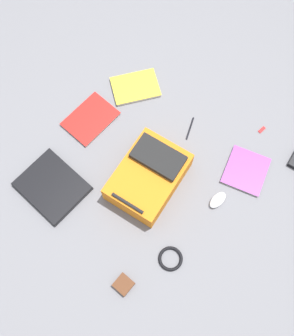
# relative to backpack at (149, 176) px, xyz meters

# --- Properties ---
(ground_plane) EXTENTS (4.03, 4.03, 0.00)m
(ground_plane) POSITION_rel_backpack_xyz_m (0.01, -0.06, -0.07)
(ground_plane) COLOR slate
(backpack) EXTENTS (0.32, 0.43, 0.17)m
(backpack) POSITION_rel_backpack_xyz_m (0.00, 0.00, 0.00)
(backpack) COLOR orange
(backpack) RESTS_ON ground_plane
(laptop) EXTENTS (0.35, 0.30, 0.03)m
(laptop) POSITION_rel_backpack_xyz_m (0.38, 0.33, -0.06)
(laptop) COLOR black
(laptop) RESTS_ON ground_plane
(book_manual) EXTENTS (0.31, 0.32, 0.02)m
(book_manual) POSITION_rel_backpack_xyz_m (0.40, -0.40, -0.06)
(book_manual) COLOR silver
(book_manual) RESTS_ON ground_plane
(book_red) EXTENTS (0.26, 0.27, 0.02)m
(book_red) POSITION_rel_backpack_xyz_m (-0.38, -0.35, -0.06)
(book_red) COLOR silver
(book_red) RESTS_ON ground_plane
(book_blue) EXTENTS (0.23, 0.30, 0.02)m
(book_blue) POSITION_rel_backpack_xyz_m (0.47, -0.09, -0.07)
(book_blue) COLOR silver
(book_blue) RESTS_ON ground_plane
(computer_mouse) EXTENTS (0.07, 0.11, 0.03)m
(computer_mouse) POSITION_rel_backpack_xyz_m (-0.35, -0.12, -0.06)
(computer_mouse) COLOR silver
(computer_mouse) RESTS_ON ground_plane
(cable_coil) EXTENTS (0.12, 0.12, 0.02)m
(cable_coil) POSITION_rel_backpack_xyz_m (-0.33, 0.26, -0.07)
(cable_coil) COLOR black
(cable_coil) RESTS_ON ground_plane
(pen_black) EXTENTS (0.05, 0.14, 0.01)m
(pen_black) POSITION_rel_backpack_xyz_m (-0.00, -0.38, -0.07)
(pen_black) COLOR black
(pen_black) RESTS_ON ground_plane
(earbud_pouch) EXTENTS (0.08, 0.08, 0.03)m
(earbud_pouch) POSITION_rel_backpack_xyz_m (-0.22, 0.50, -0.06)
(earbud_pouch) COLOR #59331E
(earbud_pouch) RESTS_ON ground_plane
(usb_stick) EXTENTS (0.03, 0.05, 0.01)m
(usb_stick) POSITION_rel_backpack_xyz_m (-0.32, -0.61, -0.07)
(usb_stick) COLOR #B21919
(usb_stick) RESTS_ON ground_plane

